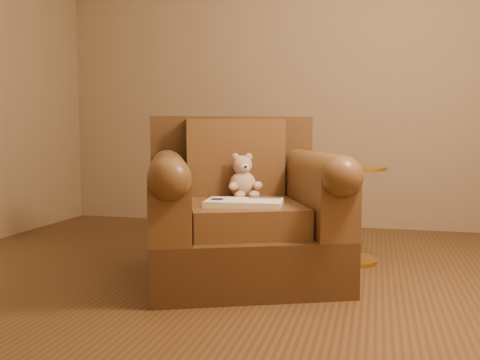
# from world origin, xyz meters

# --- Properties ---
(floor) EXTENTS (4.00, 4.00, 0.00)m
(floor) POSITION_xyz_m (0.00, 0.00, 0.00)
(floor) COLOR #54381C
(floor) RESTS_ON ground
(armchair) EXTENTS (1.39, 1.36, 0.97)m
(armchair) POSITION_xyz_m (0.17, 0.17, 0.37)
(armchair) COLOR #412A15
(armchair) RESTS_ON floor
(teddy_bear) EXTENTS (0.21, 0.24, 0.28)m
(teddy_bear) POSITION_xyz_m (0.16, 0.26, 0.57)
(teddy_bear) COLOR tan
(teddy_bear) RESTS_ON armchair
(guidebook) EXTENTS (0.44, 0.29, 0.03)m
(guidebook) POSITION_xyz_m (0.24, -0.06, 0.48)
(guidebook) COLOR beige
(guidebook) RESTS_ON armchair
(side_table) EXTENTS (0.46, 0.46, 0.64)m
(side_table) POSITION_xyz_m (0.79, 0.68, 0.34)
(side_table) COLOR gold
(side_table) RESTS_ON floor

